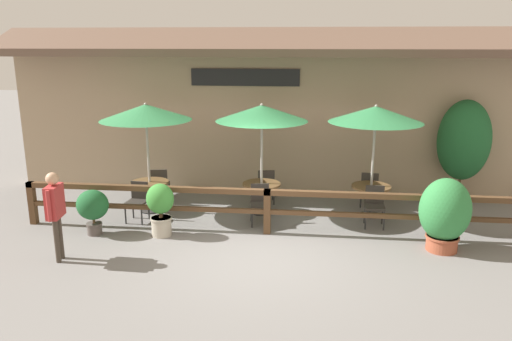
{
  "coord_description": "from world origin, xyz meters",
  "views": [
    {
      "loc": [
        0.85,
        -8.65,
        3.88
      ],
      "look_at": [
        -0.27,
        1.38,
        1.26
      ],
      "focal_mm": 35.0,
      "sensor_mm": 36.0,
      "label": 1
    }
  ],
  "objects_px": {
    "patio_umbrella_near": "(146,112)",
    "dining_table_near": "(150,188)",
    "chair_middle_streetside": "(260,202)",
    "pedestrian": "(55,205)",
    "patio_umbrella_middle": "(262,113)",
    "dining_table_far": "(371,192)",
    "potted_plant_small_flowering": "(160,206)",
    "potted_plant_tall_tropical": "(464,141)",
    "chair_far_wallside": "(369,187)",
    "chair_far_streetside": "(375,204)",
    "potted_plant_broad_leaf": "(93,207)",
    "patio_umbrella_far": "(376,114)",
    "chair_middle_wallside": "(266,184)",
    "potted_plant_entrance_palm": "(445,213)",
    "chair_near_streetside": "(138,199)",
    "chair_near_wallside": "(160,183)",
    "dining_table_middle": "(262,189)"
  },
  "relations": [
    {
      "from": "chair_far_streetside",
      "to": "potted_plant_entrance_palm",
      "type": "xyz_separation_m",
      "value": [
        1.14,
        -1.19,
        0.25
      ]
    },
    {
      "from": "patio_umbrella_far",
      "to": "chair_far_wallside",
      "type": "bearing_deg",
      "value": 86.55
    },
    {
      "from": "chair_middle_streetside",
      "to": "dining_table_far",
      "type": "bearing_deg",
      "value": 8.12
    },
    {
      "from": "dining_table_near",
      "to": "potted_plant_small_flowering",
      "type": "bearing_deg",
      "value": -64.35
    },
    {
      "from": "dining_table_near",
      "to": "potted_plant_entrance_palm",
      "type": "xyz_separation_m",
      "value": [
        6.25,
        -1.59,
        0.18
      ]
    },
    {
      "from": "patio_umbrella_middle",
      "to": "potted_plant_broad_leaf",
      "type": "bearing_deg",
      "value": -152.59
    },
    {
      "from": "chair_far_streetside",
      "to": "dining_table_near",
      "type": "bearing_deg",
      "value": 177.63
    },
    {
      "from": "chair_near_streetside",
      "to": "patio_umbrella_middle",
      "type": "height_order",
      "value": "patio_umbrella_middle"
    },
    {
      "from": "pedestrian",
      "to": "patio_umbrella_middle",
      "type": "bearing_deg",
      "value": 124.89
    },
    {
      "from": "chair_near_streetside",
      "to": "chair_near_wallside",
      "type": "bearing_deg",
      "value": 90.77
    },
    {
      "from": "potted_plant_small_flowering",
      "to": "chair_middle_streetside",
      "type": "bearing_deg",
      "value": 25.21
    },
    {
      "from": "chair_middle_wallside",
      "to": "chair_far_wallside",
      "type": "bearing_deg",
      "value": 170.54
    },
    {
      "from": "potted_plant_entrance_palm",
      "to": "patio_umbrella_middle",
      "type": "bearing_deg",
      "value": 154.29
    },
    {
      "from": "patio_umbrella_near",
      "to": "dining_table_far",
      "type": "distance_m",
      "value": 5.4
    },
    {
      "from": "dining_table_far",
      "to": "pedestrian",
      "type": "height_order",
      "value": "pedestrian"
    },
    {
      "from": "potted_plant_entrance_palm",
      "to": "chair_middle_streetside",
      "type": "bearing_deg",
      "value": 163.67
    },
    {
      "from": "dining_table_near",
      "to": "chair_middle_streetside",
      "type": "height_order",
      "value": "chair_middle_streetside"
    },
    {
      "from": "chair_far_streetside",
      "to": "potted_plant_tall_tropical",
      "type": "xyz_separation_m",
      "value": [
        2.24,
        1.8,
        1.07
      ]
    },
    {
      "from": "potted_plant_broad_leaf",
      "to": "pedestrian",
      "type": "bearing_deg",
      "value": -93.89
    },
    {
      "from": "chair_far_wallside",
      "to": "patio_umbrella_middle",
      "type": "bearing_deg",
      "value": 22.73
    },
    {
      "from": "patio_umbrella_middle",
      "to": "chair_far_wallside",
      "type": "bearing_deg",
      "value": 16.0
    },
    {
      "from": "dining_table_middle",
      "to": "chair_far_wallside",
      "type": "distance_m",
      "value": 2.63
    },
    {
      "from": "chair_near_streetside",
      "to": "chair_far_wallside",
      "type": "height_order",
      "value": "same"
    },
    {
      "from": "chair_middle_wallside",
      "to": "potted_plant_broad_leaf",
      "type": "relative_size",
      "value": 0.91
    },
    {
      "from": "patio_umbrella_near",
      "to": "pedestrian",
      "type": "distance_m",
      "value": 3.21
    },
    {
      "from": "chair_middle_streetside",
      "to": "potted_plant_broad_leaf",
      "type": "height_order",
      "value": "potted_plant_broad_leaf"
    },
    {
      "from": "chair_near_streetside",
      "to": "chair_near_wallside",
      "type": "distance_m",
      "value": 1.32
    },
    {
      "from": "patio_umbrella_far",
      "to": "potted_plant_tall_tropical",
      "type": "relative_size",
      "value": 1.0
    },
    {
      "from": "potted_plant_entrance_palm",
      "to": "pedestrian",
      "type": "relative_size",
      "value": 0.86
    },
    {
      "from": "dining_table_near",
      "to": "potted_plant_entrance_palm",
      "type": "relative_size",
      "value": 0.62
    },
    {
      "from": "patio_umbrella_middle",
      "to": "dining_table_middle",
      "type": "distance_m",
      "value": 1.76
    },
    {
      "from": "potted_plant_small_flowering",
      "to": "potted_plant_tall_tropical",
      "type": "height_order",
      "value": "potted_plant_tall_tropical"
    },
    {
      "from": "dining_table_far",
      "to": "potted_plant_broad_leaf",
      "type": "height_order",
      "value": "potted_plant_broad_leaf"
    },
    {
      "from": "patio_umbrella_middle",
      "to": "dining_table_far",
      "type": "xyz_separation_m",
      "value": [
        2.49,
        0.08,
        -1.76
      ]
    },
    {
      "from": "dining_table_near",
      "to": "patio_umbrella_middle",
      "type": "relative_size",
      "value": 0.35
    },
    {
      "from": "patio_umbrella_near",
      "to": "potted_plant_tall_tropical",
      "type": "distance_m",
      "value": 7.52
    },
    {
      "from": "chair_far_wallside",
      "to": "chair_far_streetside",
      "type": "bearing_deg",
      "value": 95.5
    },
    {
      "from": "potted_plant_entrance_palm",
      "to": "patio_umbrella_far",
      "type": "bearing_deg",
      "value": 122.18
    },
    {
      "from": "patio_umbrella_near",
      "to": "chair_far_wallside",
      "type": "distance_m",
      "value": 5.53
    },
    {
      "from": "chair_middle_wallside",
      "to": "potted_plant_tall_tropical",
      "type": "height_order",
      "value": "potted_plant_tall_tropical"
    },
    {
      "from": "patio_umbrella_near",
      "to": "chair_far_wallside",
      "type": "relative_size",
      "value": 2.93
    },
    {
      "from": "dining_table_far",
      "to": "chair_far_wallside",
      "type": "distance_m",
      "value": 0.65
    },
    {
      "from": "dining_table_near",
      "to": "chair_middle_streetside",
      "type": "relative_size",
      "value": 1.01
    },
    {
      "from": "patio_umbrella_far",
      "to": "potted_plant_tall_tropical",
      "type": "bearing_deg",
      "value": 27.11
    },
    {
      "from": "chair_middle_wallside",
      "to": "potted_plant_broad_leaf",
      "type": "height_order",
      "value": "potted_plant_broad_leaf"
    },
    {
      "from": "patio_umbrella_near",
      "to": "dining_table_near",
      "type": "distance_m",
      "value": 1.76
    },
    {
      "from": "dining_table_far",
      "to": "chair_far_wallside",
      "type": "xyz_separation_m",
      "value": [
        0.04,
        0.65,
        -0.08
      ]
    },
    {
      "from": "dining_table_middle",
      "to": "potted_plant_small_flowering",
      "type": "height_order",
      "value": "potted_plant_small_flowering"
    },
    {
      "from": "chair_far_wallside",
      "to": "potted_plant_broad_leaf",
      "type": "bearing_deg",
      "value": 29.41
    },
    {
      "from": "chair_near_streetside",
      "to": "pedestrian",
      "type": "height_order",
      "value": "pedestrian"
    }
  ]
}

